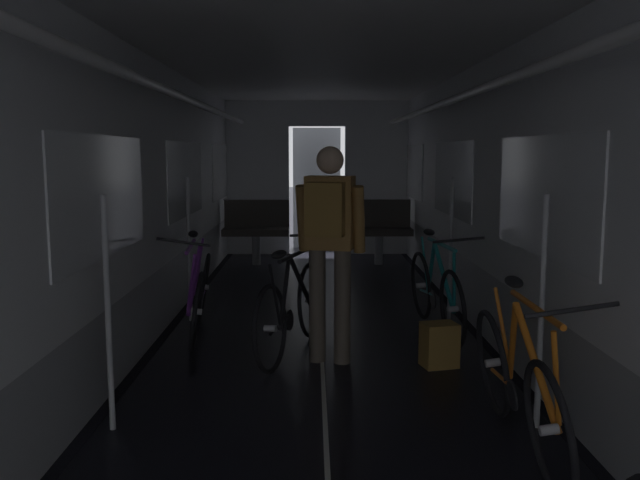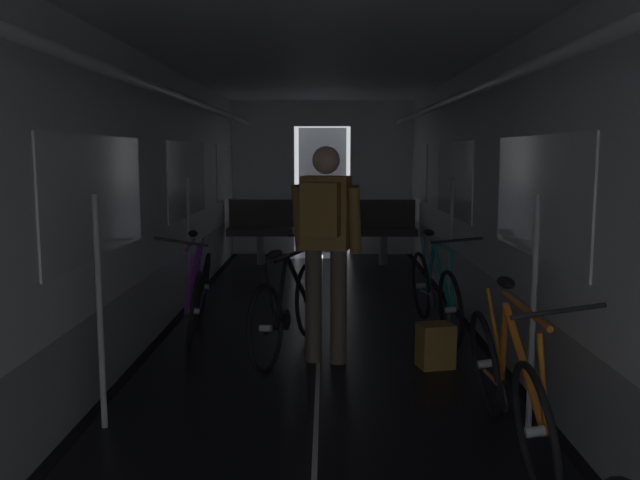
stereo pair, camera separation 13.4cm
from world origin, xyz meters
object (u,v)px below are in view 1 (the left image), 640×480
at_px(bicycle_orange, 518,383).
at_px(person_cyclist_aisle, 329,234).
at_px(bench_seat_far_right, 378,225).
at_px(bicycle_purple, 200,293).
at_px(bicycle_black_in_aisle, 292,307).
at_px(backpack_on_floor, 439,345).
at_px(bicycle_teal, 436,291).
at_px(bench_seat_far_left, 256,226).

distance_m(bicycle_orange, person_cyclist_aisle, 1.95).
bearing_deg(bench_seat_far_right, bicycle_purple, -117.33).
bearing_deg(bench_seat_far_right, person_cyclist_aisle, -100.14).
xyz_separation_m(bicycle_black_in_aisle, backpack_on_floor, (1.14, -0.36, -0.21)).
height_order(bench_seat_far_right, backpack_on_floor, bench_seat_far_right).
bearing_deg(backpack_on_floor, bicycle_orange, -83.82).
xyz_separation_m(bicycle_teal, bicycle_orange, (0.01, -2.45, -0.00)).
bearing_deg(bench_seat_far_left, bicycle_purple, -92.87).
height_order(bench_seat_far_left, bicycle_black_in_aisle, bench_seat_far_left).
distance_m(bench_seat_far_right, bicycle_teal, 3.82).
relative_size(bicycle_orange, bicycle_black_in_aisle, 1.03).
xyz_separation_m(bicycle_orange, bicycle_black_in_aisle, (-1.30, 1.81, 0.00)).
distance_m(bench_seat_far_left, bicycle_purple, 3.87).
bearing_deg(backpack_on_floor, bicycle_black_in_aisle, 162.53).
bearing_deg(bicycle_orange, backpack_on_floor, 96.18).
xyz_separation_m(bench_seat_far_right, backpack_on_floor, (0.00, -4.82, -0.40)).
bearing_deg(bicycle_teal, bicycle_orange, -89.85).
bearing_deg(bicycle_purple, bicycle_teal, 1.08).
bearing_deg(bicycle_teal, bicycle_purple, -178.92).
xyz_separation_m(bicycle_orange, person_cyclist_aisle, (-1.00, 1.55, 0.63)).
bearing_deg(bench_seat_far_right, bicycle_teal, -87.71).
relative_size(bench_seat_far_right, bicycle_orange, 0.58).
distance_m(bicycle_teal, bicycle_black_in_aisle, 1.44).
relative_size(bicycle_purple, person_cyclist_aisle, 1.01).
bearing_deg(bench_seat_far_left, bench_seat_far_right, 0.00).
bearing_deg(bicycle_orange, bicycle_purple, 131.82).
xyz_separation_m(bench_seat_far_left, bicycle_black_in_aisle, (0.66, -4.46, -0.18)).
relative_size(bench_seat_far_left, backpack_on_floor, 2.89).
bearing_deg(bicycle_purple, person_cyclist_aisle, -36.84).
relative_size(bicycle_teal, bicycle_orange, 1.00).
bearing_deg(backpack_on_floor, bench_seat_far_left, 110.52).
relative_size(bench_seat_far_left, bicycle_purple, 0.58).
bearing_deg(bicycle_purple, bench_seat_far_left, 87.13).
distance_m(bicycle_teal, backpack_on_floor, 1.03).
bearing_deg(person_cyclist_aisle, bicycle_teal, 42.12).
distance_m(bicycle_orange, bicycle_black_in_aisle, 2.22).
distance_m(bench_seat_far_left, backpack_on_floor, 5.16).
relative_size(bench_seat_far_left, bicycle_orange, 0.58).
height_order(bicycle_purple, backpack_on_floor, bicycle_purple).
relative_size(bench_seat_far_right, person_cyclist_aisle, 0.58).
xyz_separation_m(bicycle_orange, backpack_on_floor, (-0.16, 1.45, -0.21)).
bearing_deg(bicycle_purple, backpack_on_floor, -25.67).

